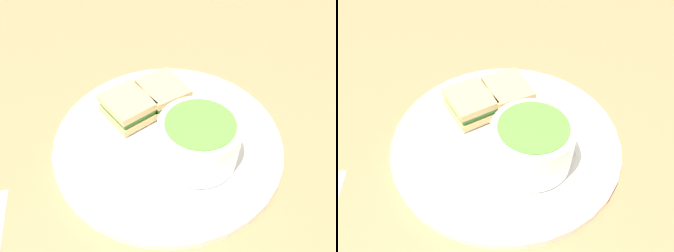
% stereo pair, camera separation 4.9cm
% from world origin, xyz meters
% --- Properties ---
extents(ground_plane, '(2.40, 2.40, 0.00)m').
position_xyz_m(ground_plane, '(0.00, 0.00, 0.00)').
color(ground_plane, '#9E754C').
extents(plate, '(0.35, 0.35, 0.02)m').
position_xyz_m(plate, '(0.00, 0.00, 0.01)').
color(plate, white).
rests_on(plate, ground_plane).
extents(soup_bowl, '(0.11, 0.11, 0.07)m').
position_xyz_m(soup_bowl, '(-0.03, 0.05, 0.05)').
color(soup_bowl, white).
rests_on(soup_bowl, plate).
extents(spoon, '(0.02, 0.11, 0.01)m').
position_xyz_m(spoon, '(-0.09, -0.04, 0.02)').
color(spoon, silver).
rests_on(spoon, plate).
extents(sandwich_half_near, '(0.09, 0.09, 0.03)m').
position_xyz_m(sandwich_half_near, '(-0.01, -0.08, 0.04)').
color(sandwich_half_near, tan).
rests_on(sandwich_half_near, plate).
extents(sandwich_half_far, '(0.09, 0.10, 0.03)m').
position_xyz_m(sandwich_half_far, '(0.05, -0.06, 0.04)').
color(sandwich_half_far, tan).
rests_on(sandwich_half_far, plate).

